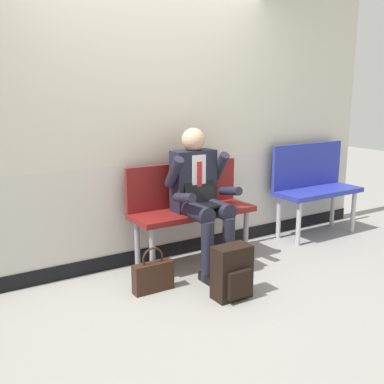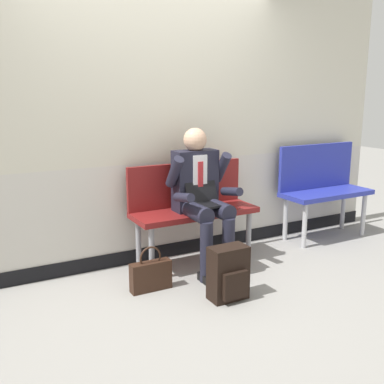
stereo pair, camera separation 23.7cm
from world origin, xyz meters
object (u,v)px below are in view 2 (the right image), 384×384
object	(u,v)px
bench_empty	(322,184)
person_seated	(202,195)
handbag	(151,275)
backpack	(229,274)
bench_with_person	(191,204)

from	to	relation	value
bench_empty	person_seated	bearing A→B (deg)	-172.82
handbag	person_seated	bearing A→B (deg)	18.90
backpack	handbag	distance (m)	0.65
person_seated	bench_empty	bearing A→B (deg)	7.18
person_seated	backpack	size ratio (longest dim) A/B	2.99
backpack	handbag	xyz separation A→B (m)	(-0.47, 0.44, -0.08)
bench_with_person	person_seated	world-z (taller)	person_seated
backpack	handbag	size ratio (longest dim) A/B	1.14
handbag	backpack	bearing A→B (deg)	-43.06
bench_empty	backpack	size ratio (longest dim) A/B	2.40
bench_with_person	handbag	distance (m)	0.84
backpack	person_seated	bearing A→B (deg)	78.93
bench_empty	person_seated	xyz separation A→B (m)	(-1.64, -0.21, 0.10)
bench_empty	handbag	xyz separation A→B (m)	(-2.24, -0.41, -0.46)
backpack	bench_with_person	bearing A→B (deg)	81.52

